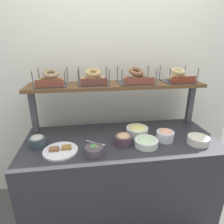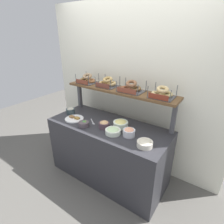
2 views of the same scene
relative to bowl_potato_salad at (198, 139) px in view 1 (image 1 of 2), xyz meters
name	(u,v)px [view 1 (image 1 of 2)]	position (x,y,z in m)	size (l,w,h in m)	color
ground_plane	(120,213)	(-0.61, 0.17, -0.89)	(8.00, 8.00, 0.00)	#595651
back_wall	(112,85)	(-0.61, 0.72, 0.31)	(2.84, 0.06, 2.40)	white
deli_counter	(120,179)	(-0.61, 0.17, -0.46)	(1.64, 0.70, 0.85)	#2D2D33
shelf_riser_left	(34,111)	(-1.37, 0.44, 0.16)	(0.05, 0.05, 0.40)	#4C4C51
shelf_riser_right	(190,104)	(0.15, 0.44, 0.16)	(0.05, 0.05, 0.40)	#4C4C51
upper_shelf	(116,85)	(-0.61, 0.44, 0.38)	(1.60, 0.32, 0.03)	brown
bowl_potato_salad	(198,139)	(0.00, 0.00, 0.00)	(0.17, 0.17, 0.08)	silver
bowl_veggie_mix	(94,150)	(-0.85, -0.04, 0.00)	(0.14, 0.14, 0.07)	#53474D
bowl_tuna_salad	(37,141)	(-1.29, 0.14, 0.01)	(0.13, 0.13, 0.10)	#354448
bowl_lox_spread	(165,135)	(-0.25, 0.09, 0.01)	(0.15, 0.15, 0.10)	silver
bowl_hummus	(123,139)	(-0.61, 0.08, 0.01)	(0.14, 0.14, 0.09)	#533B45
bowl_scallion_spread	(146,142)	(-0.43, 0.02, 0.00)	(0.19, 0.19, 0.07)	white
bowl_egg_salad	(137,130)	(-0.45, 0.23, 0.00)	(0.20, 0.20, 0.09)	white
serving_plate_white	(61,150)	(-1.11, 0.03, -0.03)	(0.26, 0.26, 0.04)	white
serving_spoon_near_plate	(98,144)	(-0.81, 0.10, -0.03)	(0.15, 0.12, 0.01)	#B7B7BC
bagel_basket_everything	(51,80)	(-1.18, 0.43, 0.44)	(0.28, 0.25, 0.14)	#4C4C51
bagel_basket_sesame	(93,78)	(-0.82, 0.45, 0.44)	(0.27, 0.26, 0.14)	#4C4C51
bagel_basket_cinnamon_raisin	(136,78)	(-0.43, 0.43, 0.44)	(0.31, 0.25, 0.15)	#4C4C51
bagel_basket_plain	(177,77)	(-0.02, 0.43, 0.44)	(0.27, 0.24, 0.14)	#4C4C51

